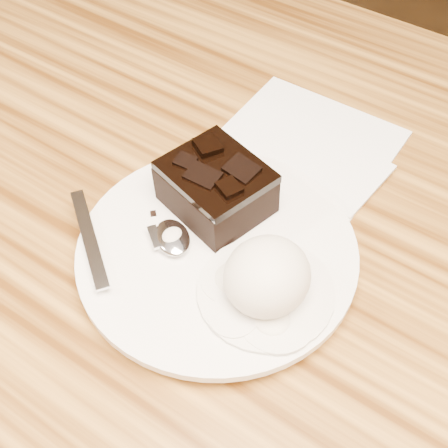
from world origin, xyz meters
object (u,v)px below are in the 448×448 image
Objects in this scene: spoon at (172,239)px; dining_table at (284,447)px; brownie at (216,190)px; ice_cream_scoop at (267,276)px; napkin at (302,147)px; plate at (217,255)px.

dining_table is at bearing -32.02° from spoon.
brownie is 1.19× the size of ice_cream_scoop.
napkin is at bearing 124.77° from dining_table.
spoon is 0.99× the size of napkin.
plate is 0.06m from brownie.
ice_cream_scoop reaches higher than dining_table.
plate is at bearing -54.05° from brownie.
ice_cream_scoop is at bearing -32.47° from brownie.
brownie reaches higher than plate.
napkin is (-0.01, 0.16, -0.01)m from plate.
ice_cream_scoop reaches higher than napkin.
plate is at bearing -159.53° from dining_table.
spoon is (-0.09, -0.00, -0.02)m from ice_cream_scoop.
dining_table is at bearing -4.36° from brownie.
dining_table is 0.42m from ice_cream_scoop.
napkin is (0.02, 0.12, -0.04)m from brownie.
ice_cream_scoop is at bearing -117.81° from dining_table.
brownie is (-0.03, 0.04, 0.03)m from plate.
plate is at bearing -28.39° from spoon.
plate is 3.36× the size of ice_cream_scoop.
ice_cream_scoop is 0.43× the size of spoon.
napkin is at bearing 28.30° from spoon.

